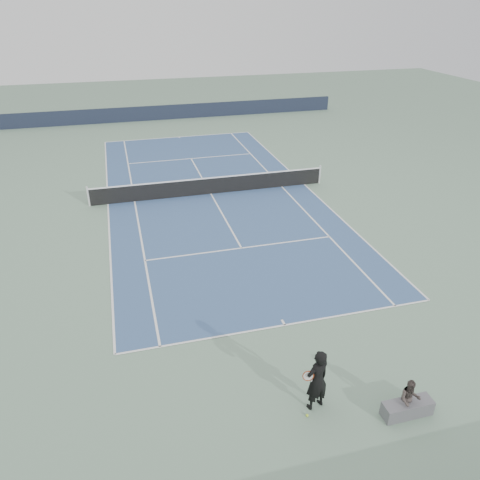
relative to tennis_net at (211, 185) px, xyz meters
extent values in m
plane|color=slate|center=(0.00, 0.00, -0.50)|extent=(80.00, 80.00, 0.00)
cube|color=#35527F|center=(0.00, 0.00, -0.50)|extent=(10.97, 23.77, 0.01)
cylinder|color=silver|center=(-6.40, 0.00, 0.03)|extent=(0.10, 0.10, 1.07)
cylinder|color=silver|center=(6.40, 0.00, 0.03)|extent=(0.10, 0.10, 1.07)
cube|color=black|center=(0.00, 0.00, -0.04)|extent=(12.80, 0.03, 0.90)
cube|color=white|center=(0.00, 0.00, 0.43)|extent=(12.80, 0.04, 0.06)
cube|color=black|center=(0.00, 17.88, 0.10)|extent=(30.00, 0.25, 1.20)
imported|color=black|center=(-0.40, -15.30, 0.42)|extent=(0.81, 0.67, 1.85)
torus|color=maroon|center=(-0.68, -15.35, 0.68)|extent=(0.34, 0.18, 0.36)
cylinder|color=white|center=(-0.68, -15.35, 0.68)|extent=(0.29, 0.14, 0.32)
cylinder|color=white|center=(-0.56, -15.32, 0.42)|extent=(0.08, 0.13, 0.27)
sphere|color=#BDDF2D|center=(-0.73, -15.58, -0.47)|extent=(0.07, 0.07, 0.07)
cube|color=#58585D|center=(1.80, -16.19, -0.29)|extent=(1.40, 0.86, 0.43)
imported|color=#423834|center=(1.80, -16.19, 0.05)|extent=(0.67, 0.60, 1.15)
camera|label=1|loc=(-4.64, -23.43, 9.22)|focal=35.00mm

